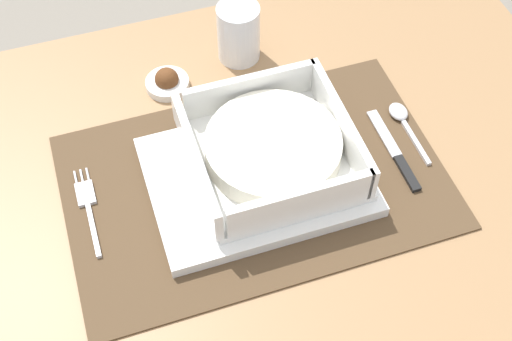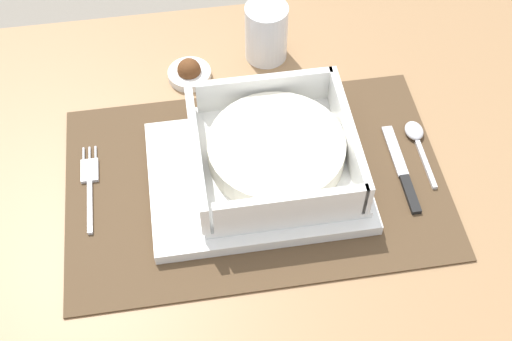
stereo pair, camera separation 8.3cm
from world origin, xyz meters
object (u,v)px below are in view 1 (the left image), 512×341
object	(u,v)px
condiment_saucer	(167,82)
drinking_glass	(239,35)
fork	(88,204)
spoon	(402,118)
porridge_bowl	(270,150)
dining_table	(274,223)
butter_knife	(396,155)

from	to	relation	value
condiment_saucer	drinking_glass	bearing A→B (deg)	14.34
drinking_glass	fork	bearing A→B (deg)	-142.51
spoon	condiment_saucer	xyz separation A→B (m)	(-0.28, 0.16, 0.00)
porridge_bowl	condiment_saucer	xyz separation A→B (m)	(-0.09, 0.18, -0.03)
porridge_bowl	drinking_glass	bearing A→B (deg)	82.95
fork	condiment_saucer	distance (m)	0.22
fork	porridge_bowl	bearing A→B (deg)	-4.20
dining_table	spoon	size ratio (longest dim) A/B	8.31
spoon	drinking_glass	distance (m)	0.26
porridge_bowl	butter_knife	bearing A→B (deg)	-11.37
fork	butter_knife	bearing A→B (deg)	-7.26
drinking_glass	condiment_saucer	distance (m)	0.12
fork	butter_knife	size ratio (longest dim) A/B	0.96
condiment_saucer	spoon	bearing A→B (deg)	-29.72
spoon	condiment_saucer	distance (m)	0.33
dining_table	condiment_saucer	bearing A→B (deg)	115.28
fork	drinking_glass	bearing A→B (deg)	37.32
dining_table	fork	bearing A→B (deg)	173.01
spoon	condiment_saucer	world-z (taller)	condiment_saucer
dining_table	drinking_glass	size ratio (longest dim) A/B	10.40
butter_knife	fork	bearing A→B (deg)	174.63
dining_table	butter_knife	bearing A→B (deg)	-7.26
dining_table	fork	distance (m)	0.26
fork	condiment_saucer	size ratio (longest dim) A/B	2.18
porridge_bowl	fork	xyz separation A→B (m)	(-0.23, 0.02, -0.04)
fork	spoon	world-z (taller)	spoon
spoon	butter_knife	world-z (taller)	spoon
fork	spoon	bearing A→B (deg)	0.52
butter_knife	porridge_bowl	bearing A→B (deg)	170.35
porridge_bowl	butter_knife	size ratio (longest dim) A/B	1.42
dining_table	butter_knife	distance (m)	0.20
fork	drinking_glass	world-z (taller)	drinking_glass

